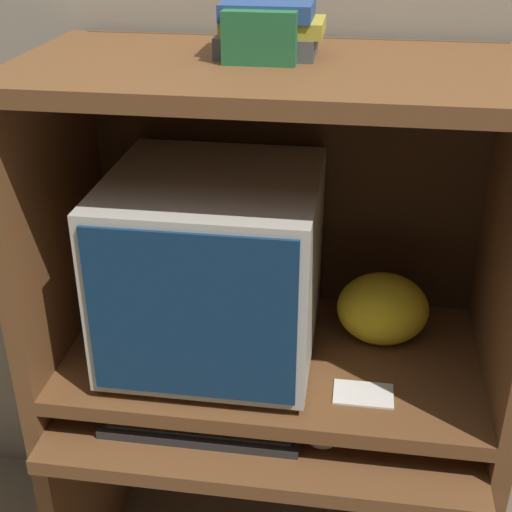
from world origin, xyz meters
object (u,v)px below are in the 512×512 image
object	(u,v)px
mouse	(322,441)
book_stack	(269,29)
keyboard	(202,424)
storage_box	(262,34)
crt_monitor	(214,265)
snack_bag	(383,309)

from	to	relation	value
mouse	book_stack	size ratio (longest dim) A/B	0.28
mouse	book_stack	world-z (taller)	book_stack
book_stack	mouse	bearing A→B (deg)	-59.46
keyboard	storage_box	xyz separation A→B (m)	(0.10, 0.20, 0.80)
crt_monitor	snack_bag	bearing A→B (deg)	12.84
keyboard	snack_bag	xyz separation A→B (m)	(0.38, 0.26, 0.17)
book_stack	storage_box	bearing A→B (deg)	-98.97
mouse	snack_bag	bearing A→B (deg)	67.54
keyboard	book_stack	bearing A→B (deg)	65.82
crt_monitor	keyboard	world-z (taller)	crt_monitor
storage_box	snack_bag	bearing A→B (deg)	12.84
mouse	snack_bag	distance (m)	0.35
crt_monitor	snack_bag	distance (m)	0.41
keyboard	mouse	size ratio (longest dim) A/B	7.59
book_stack	snack_bag	bearing A→B (deg)	3.78
crt_monitor	mouse	xyz separation A→B (m)	(0.26, -0.19, -0.30)
crt_monitor	mouse	distance (m)	0.45
mouse	storage_box	size ratio (longest dim) A/B	0.41
mouse	snack_bag	size ratio (longest dim) A/B	0.27
keyboard	storage_box	world-z (taller)	storage_box
crt_monitor	keyboard	bearing A→B (deg)	-89.99
keyboard	storage_box	bearing A→B (deg)	62.72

